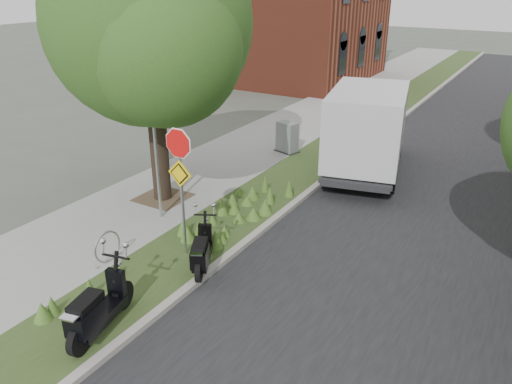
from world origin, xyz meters
TOP-DOWN VIEW (x-y plane):
  - ground at (0.00, 0.00)m, footprint 120.00×120.00m
  - sidewalk_near at (-4.25, 10.00)m, footprint 3.50×60.00m
  - verge at (-1.50, 10.00)m, footprint 2.00×60.00m
  - kerb_near at (-0.50, 10.00)m, footprint 0.20×60.00m
  - road at (3.00, 10.00)m, footprint 7.00×60.00m
  - street_tree_main at (-4.08, 2.86)m, footprint 6.21×5.54m
  - bare_post at (-3.20, 1.80)m, footprint 0.08×0.08m
  - bike_hoop at (-2.70, -0.60)m, footprint 0.06×0.78m
  - sign_assembly at (-1.40, 0.58)m, footprint 0.94×0.08m
  - brick_building at (-9.50, 22.00)m, footprint 9.40×10.40m
  - scooter_near at (-0.61, 0.19)m, footprint 0.93×1.54m
  - scooter_far at (-0.94, -2.58)m, footprint 0.69×1.95m
  - box_truck at (0.31, 8.19)m, footprint 3.33×5.86m
  - utility_cabinet at (-2.80, 8.42)m, footprint 0.96×0.76m

SIDE VIEW (x-z plane):
  - ground at x=0.00m, z-range 0.00..0.00m
  - road at x=3.00m, z-range 0.00..0.01m
  - sidewalk_near at x=-4.25m, z-range 0.00..0.12m
  - verge at x=-1.50m, z-range 0.00..0.12m
  - kerb_near at x=-0.50m, z-range 0.00..0.13m
  - bike_hoop at x=-2.70m, z-range 0.11..0.88m
  - scooter_near at x=-0.61m, z-range 0.11..0.91m
  - scooter_far at x=-0.94m, z-range 0.11..1.04m
  - utility_cabinet at x=-2.80m, z-range 0.10..1.22m
  - box_truck at x=0.31m, z-range 0.38..2.88m
  - bare_post at x=-3.20m, z-range 0.12..4.12m
  - sign_assembly at x=-1.40m, z-range 0.72..3.94m
  - brick_building at x=-9.50m, z-range 0.06..8.36m
  - street_tree_main at x=-4.08m, z-range 0.97..8.63m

